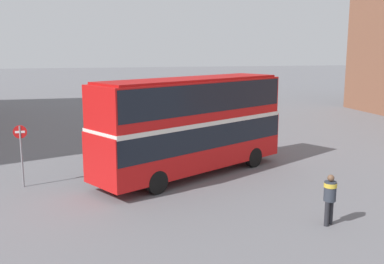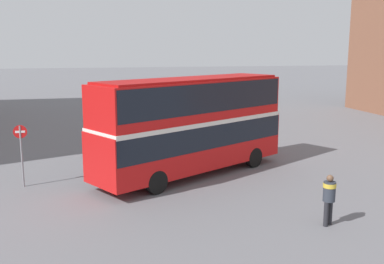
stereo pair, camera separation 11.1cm
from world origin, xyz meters
name	(u,v)px [view 1 (the left image)]	position (x,y,z in m)	size (l,w,h in m)	color
ground_plane	(182,173)	(0.00, 0.00, 0.00)	(240.00, 240.00, 0.00)	slate
double_decker_bus	(192,120)	(0.42, -0.31, 2.62)	(9.99, 7.11, 4.57)	red
pedestrian_foreground	(330,194)	(3.46, -7.41, 1.08)	(0.60, 0.60, 1.77)	#232328
parked_car_kerb_near	(222,118)	(5.64, 11.48, 0.76)	(4.74, 2.62, 1.49)	slate
parked_car_kerb_far	(225,107)	(7.76, 17.58, 0.76)	(4.90, 2.87, 1.50)	navy
no_entry_sign	(21,147)	(-7.13, -0.45, 1.77)	(0.57, 0.08, 2.71)	gray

